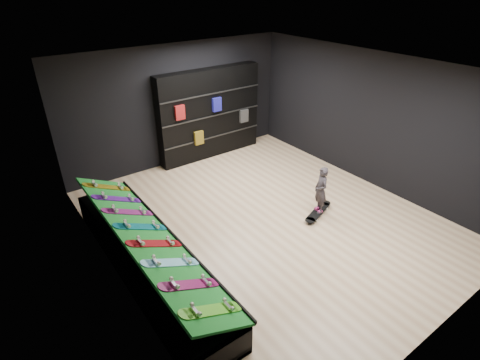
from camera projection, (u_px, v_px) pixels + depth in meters
floor at (265, 220)px, 7.64m from camera, size 6.00×7.00×0.01m
ceiling at (271, 70)px, 6.18m from camera, size 6.00×7.00×0.01m
wall_back at (178, 105)px, 9.37m from camera, size 6.00×0.02×3.00m
wall_front at (458, 253)px, 4.45m from camera, size 6.00×0.02×3.00m
wall_left at (108, 205)px, 5.36m from camera, size 0.02×7.00×3.00m
wall_right at (370, 120)px, 8.46m from camera, size 0.02×7.00×3.00m
display_rack at (148, 260)px, 6.20m from camera, size 0.90×4.50×0.50m
turf_ramp at (147, 236)px, 6.00m from camera, size 0.92×4.50×0.46m
back_shelving at (210, 114)px, 9.82m from camera, size 2.91×0.34×2.33m
floor_skateboard at (318, 213)px, 7.78m from camera, size 1.00×0.53×0.09m
child at (320, 199)px, 7.61m from camera, size 0.23×0.27×0.60m
display_board_0 at (211, 310)px, 4.65m from camera, size 0.93×0.22×0.50m
display_board_1 at (190, 285)px, 5.04m from camera, size 0.93×0.22×0.50m
display_board_2 at (171, 263)px, 5.42m from camera, size 0.93×0.22×0.50m
display_board_3 at (155, 243)px, 5.80m from camera, size 0.93×0.22×0.50m
display_board_4 at (141, 227)px, 6.18m from camera, size 0.93×0.22×0.50m
display_board_5 at (128, 212)px, 6.57m from camera, size 0.93×0.22×0.50m
display_board_6 at (117, 199)px, 6.95m from camera, size 0.93×0.22×0.50m
display_board_7 at (107, 187)px, 7.33m from camera, size 0.93×0.22×0.50m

